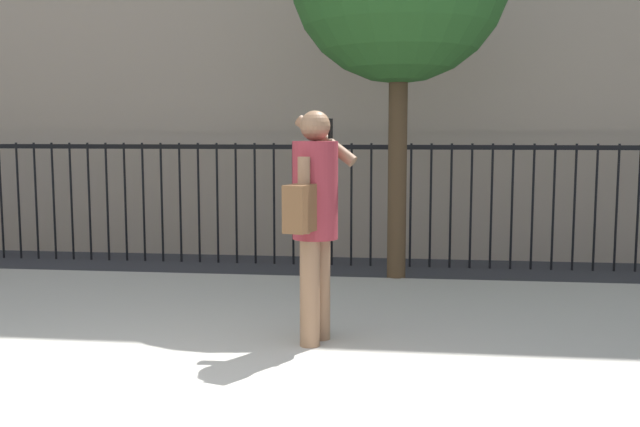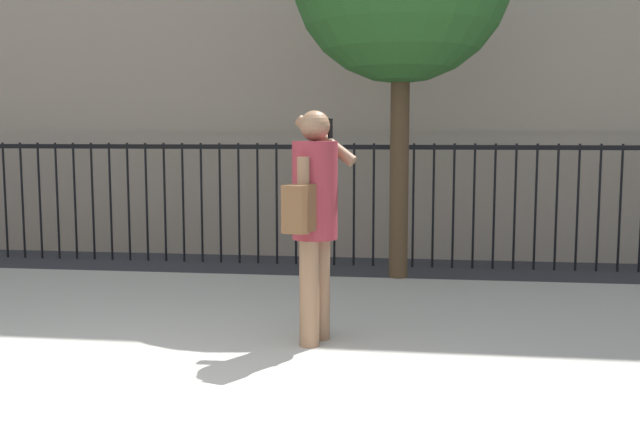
% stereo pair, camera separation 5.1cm
% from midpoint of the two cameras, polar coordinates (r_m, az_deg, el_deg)
% --- Properties ---
extents(sidewalk, '(28.00, 4.40, 0.15)m').
position_cam_midpoint_polar(sidewalk, '(6.08, -8.58, -9.52)').
color(sidewalk, '#B2ADA3').
rests_on(sidewalk, ground).
extents(iron_fence, '(12.03, 0.04, 1.60)m').
position_cam_midpoint_polar(iron_fence, '(9.49, -2.54, 2.08)').
color(iron_fence, black).
rests_on(iron_fence, ground).
extents(pedestrian_on_phone, '(0.52, 0.71, 1.75)m').
position_cam_midpoint_polar(pedestrian_on_phone, '(5.36, -0.25, 0.33)').
color(pedestrian_on_phone, '#936B4C').
rests_on(pedestrian_on_phone, sidewalk).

